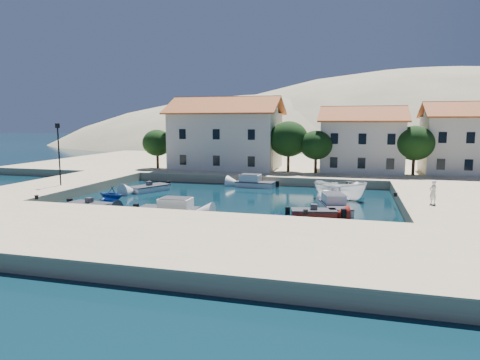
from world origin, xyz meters
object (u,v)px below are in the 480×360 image
boat_east (340,199)px  pedestrian (433,192)px  building_right (462,137)px  lamppost (59,148)px  rowboat_south (281,223)px  building_mid (362,138)px  cabin_cruiser_south (168,209)px  cabin_cruiser_east (335,206)px  building_left (226,132)px

boat_east → pedestrian: 9.47m
building_right → lamppost: size_ratio=1.52×
lamppost → rowboat_south: size_ratio=1.49×
rowboat_south → boat_east: size_ratio=0.81×
building_mid → cabin_cruiser_south: building_mid is taller
building_right → cabin_cruiser_east: 27.40m
building_mid → cabin_cruiser_east: building_mid is taller
cabin_cruiser_east → lamppost: bearing=72.6°
building_right → boat_east: building_right is taller
boat_east → pedestrian: (7.28, -5.74, 1.94)m
cabin_cruiser_south → rowboat_south: bearing=-2.3°
building_mid → boat_east: building_mid is taller
cabin_cruiser_south → pedestrian: 20.91m
building_right → lamppost: building_right is taller
building_mid → rowboat_south: size_ratio=2.51×
building_left → boat_east: bearing=-43.5°
building_mid → cabin_cruiser_south: 31.15m
building_right → pedestrian: 24.09m
lamppost → cabin_cruiser_east: size_ratio=1.22×
cabin_cruiser_south → boat_east: 16.85m
lamppost → rowboat_south: bearing=-14.3°
building_right → cabin_cruiser_east: size_ratio=1.85×
cabin_cruiser_east → boat_east: cabin_cruiser_east is taller
pedestrian → building_right: bearing=-141.1°
building_mid → building_right: (12.00, 1.00, 0.25)m
cabin_cruiser_south → cabin_cruiser_east: 13.74m
cabin_cruiser_south → building_mid: bearing=59.5°
lamppost → boat_east: lamppost is taller
cabin_cruiser_east → boat_east: size_ratio=0.99×
lamppost → cabin_cruiser_east: lamppost is taller
building_mid → cabin_cruiser_east: bearing=-95.9°
building_right → lamppost: (-41.50, -22.00, -0.72)m
cabin_cruiser_south → pedestrian: size_ratio=2.56×
building_right → pedestrian: building_right is taller
boat_east → pedestrian: size_ratio=2.75×
building_mid → lamppost: bearing=-144.6°
rowboat_south → cabin_cruiser_east: (3.71, 5.15, 0.48)m
building_right → rowboat_south: bearing=-122.6°
pedestrian → building_left: bearing=-76.5°
building_mid → building_right: 12.04m
building_left → boat_east: size_ratio=2.84×
building_right → cabin_cruiser_east: bearing=-121.9°
building_right → lamppost: bearing=-152.1°
boat_east → pedestrian: pedestrian is taller
rowboat_south → pedestrian: pedestrian is taller
rowboat_south → cabin_cruiser_east: cabin_cruiser_east is taller
building_mid → building_left: bearing=-176.8°
building_left → cabin_cruiser_east: bearing=-52.9°
rowboat_south → cabin_cruiser_east: 6.36m
building_left → building_mid: 18.04m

